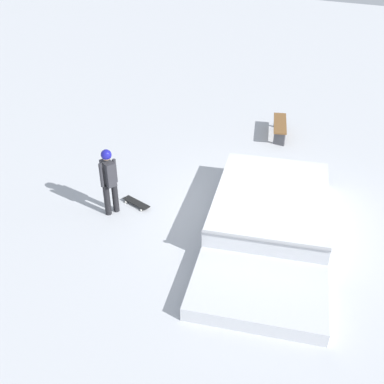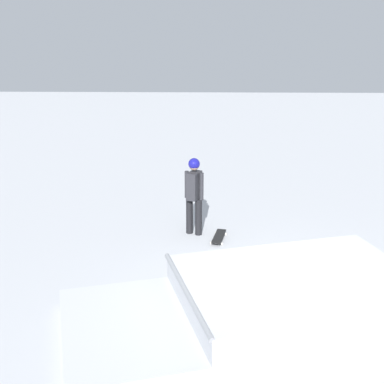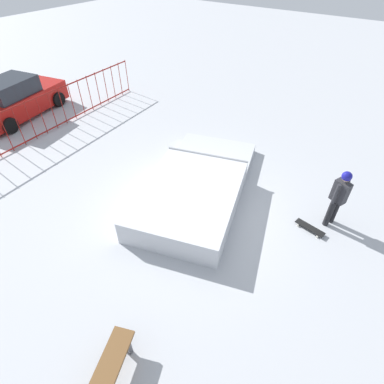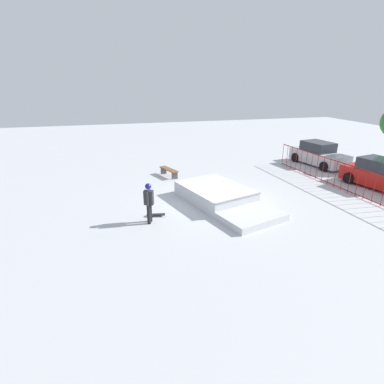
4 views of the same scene
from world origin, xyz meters
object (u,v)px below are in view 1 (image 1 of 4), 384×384
object	(u,v)px
skateboard	(136,203)
skater	(109,177)
park_bench	(280,126)
skate_ramp	(269,219)

from	to	relation	value
skateboard	skater	bearing A→B (deg)	69.38
skater	park_bench	xyz separation A→B (m)	(-6.18, 2.00, -0.65)
skater	park_bench	world-z (taller)	skater
skate_ramp	park_bench	xyz separation A→B (m)	(-4.94, -1.59, 0.04)
skateboard	skate_ramp	bearing A→B (deg)	-157.36
park_bench	skate_ramp	bearing A→B (deg)	17.81
skater	park_bench	bearing A→B (deg)	-84.77
skater	skateboard	size ratio (longest dim) A/B	2.10
skate_ramp	skater	xyz separation A→B (m)	(1.24, -3.59, 0.69)
skate_ramp	park_bench	world-z (taller)	skate_ramp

